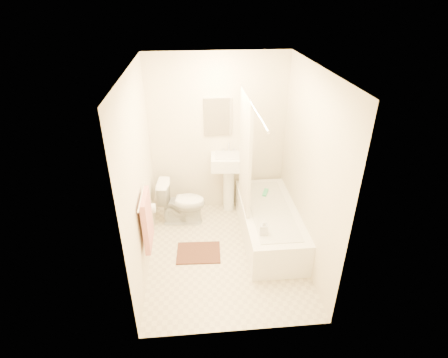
{
  "coord_description": "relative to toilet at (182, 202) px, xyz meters",
  "views": [
    {
      "loc": [
        -0.36,
        -3.59,
        3.12
      ],
      "look_at": [
        0.0,
        0.25,
        1.0
      ],
      "focal_mm": 28.0,
      "sensor_mm": 36.0,
      "label": 1
    }
  ],
  "objects": [
    {
      "name": "wall_back",
      "position": [
        0.57,
        0.4,
        0.86
      ],
      "size": [
        2.0,
        0.02,
        2.4
      ],
      "primitive_type": "cube",
      "color": "beige",
      "rests_on": "ground"
    },
    {
      "name": "toilet",
      "position": [
        0.0,
        0.0,
        0.0
      ],
      "size": [
        0.72,
        0.45,
        0.67
      ],
      "primitive_type": "imported",
      "rotation": [
        0.0,
        0.0,
        1.47
      ],
      "color": "white",
      "rests_on": "floor"
    },
    {
      "name": "ceiling",
      "position": [
        0.57,
        -0.8,
        2.06
      ],
      "size": [
        2.4,
        2.4,
        0.0
      ],
      "primitive_type": "plane",
      "color": "white",
      "rests_on": "ground"
    },
    {
      "name": "towel",
      "position": [
        -0.36,
        -1.05,
        0.44
      ],
      "size": [
        0.06,
        0.45,
        0.66
      ],
      "primitive_type": "cube",
      "color": "#CC7266",
      "rests_on": "towel_bar"
    },
    {
      "name": "soap_bottle",
      "position": [
        1.01,
        -1.03,
        0.24
      ],
      "size": [
        0.11,
        0.11,
        0.2
      ],
      "primitive_type": "imported",
      "rotation": [
        0.0,
        0.0,
        -0.16
      ],
      "color": "silver",
      "rests_on": "bathtub"
    },
    {
      "name": "wall_right",
      "position": [
        1.57,
        -0.8,
        0.86
      ],
      "size": [
        0.02,
        2.4,
        2.4
      ],
      "primitive_type": "cube",
      "color": "beige",
      "rests_on": "ground"
    },
    {
      "name": "floor",
      "position": [
        0.57,
        -0.8,
        -0.34
      ],
      "size": [
        2.4,
        2.4,
        0.0
      ],
      "primitive_type": "plane",
      "color": "beige",
      "rests_on": "ground"
    },
    {
      "name": "mirror",
      "position": [
        0.57,
        0.38,
        1.16
      ],
      "size": [
        0.4,
        0.03,
        0.55
      ],
      "primitive_type": "cube",
      "color": "white",
      "rests_on": "wall_back"
    },
    {
      "name": "toilet_paper",
      "position": [
        -0.36,
        -0.68,
        0.36
      ],
      "size": [
        0.11,
        0.12,
        0.12
      ],
      "primitive_type": "cylinder",
      "rotation": [
        0.0,
        1.57,
        0.0
      ],
      "color": "white",
      "rests_on": "wall_left"
    },
    {
      "name": "bath_mat",
      "position": [
        0.21,
        -0.76,
        -0.33
      ],
      "size": [
        0.59,
        0.46,
        0.02
      ],
      "primitive_type": "cube",
      "rotation": [
        0.0,
        0.0,
        -0.05
      ],
      "color": "#4D2720",
      "rests_on": "floor"
    },
    {
      "name": "sink",
      "position": [
        0.72,
        0.26,
        0.18
      ],
      "size": [
        0.56,
        0.46,
        1.04
      ],
      "primitive_type": null,
      "rotation": [
        0.0,
        0.0,
        -0.07
      ],
      "color": "white",
      "rests_on": "floor"
    },
    {
      "name": "towel_bar",
      "position": [
        -0.39,
        -1.05,
        0.76
      ],
      "size": [
        0.02,
        0.6,
        0.02
      ],
      "primitive_type": "cylinder",
      "rotation": [
        1.57,
        0.0,
        0.0
      ],
      "color": "silver",
      "rests_on": "wall_left"
    },
    {
      "name": "bathtub",
      "position": [
        1.21,
        -0.5,
        -0.1
      ],
      "size": [
        0.73,
        1.67,
        0.47
      ],
      "primitive_type": null,
      "color": "white",
      "rests_on": "floor"
    },
    {
      "name": "shower_curtain",
      "position": [
        0.87,
        -0.3,
        0.88
      ],
      "size": [
        0.04,
        0.8,
        1.55
      ],
      "primitive_type": "cube",
      "color": "silver",
      "rests_on": "curtain_rod"
    },
    {
      "name": "curtain_rod",
      "position": [
        0.87,
        -0.7,
        1.66
      ],
      "size": [
        0.03,
        1.7,
        0.03
      ],
      "primitive_type": "cylinder",
      "rotation": [
        1.57,
        0.0,
        0.0
      ],
      "color": "silver",
      "rests_on": "wall_back"
    },
    {
      "name": "scrub_brush",
      "position": [
        1.22,
        -0.1,
        0.15
      ],
      "size": [
        0.13,
        0.2,
        0.04
      ],
      "primitive_type": "cube",
      "rotation": [
        0.0,
        0.0,
        -0.38
      ],
      "color": "#44C17E",
      "rests_on": "bathtub"
    },
    {
      "name": "wall_left",
      "position": [
        -0.43,
        -0.8,
        0.86
      ],
      "size": [
        0.02,
        2.4,
        2.4
      ],
      "primitive_type": "cube",
      "color": "beige",
      "rests_on": "ground"
    }
  ]
}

